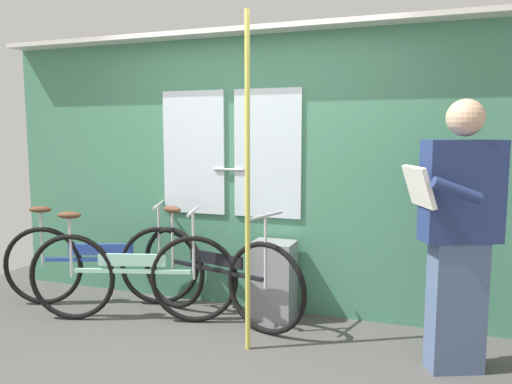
# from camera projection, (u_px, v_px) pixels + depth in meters

# --- Properties ---
(ground_plane) EXTENTS (5.92, 4.16, 0.04)m
(ground_plane) POSITION_uv_depth(u_px,v_px,m) (188.00, 371.00, 3.25)
(ground_plane) COLOR #474442
(train_door_wall) EXTENTS (4.92, 0.28, 2.41)m
(train_door_wall) POSITION_uv_depth(u_px,v_px,m) (252.00, 167.00, 4.29)
(train_door_wall) COLOR #427F60
(train_door_wall) RESTS_ON ground_plane
(bicycle_near_door) EXTENTS (1.67, 0.61, 0.94)m
(bicycle_near_door) POSITION_uv_depth(u_px,v_px,m) (215.00, 274.00, 4.06)
(bicycle_near_door) COLOR black
(bicycle_near_door) RESTS_ON ground_plane
(bicycle_leaning_behind) EXTENTS (1.68, 0.71, 0.93)m
(bicycle_leaning_behind) POSITION_uv_depth(u_px,v_px,m) (100.00, 263.00, 4.43)
(bicycle_leaning_behind) COLOR black
(bicycle_leaning_behind) RESTS_ON ground_plane
(bicycle_by_pole) EXTENTS (1.69, 0.62, 0.94)m
(bicycle_by_pole) POSITION_uv_depth(u_px,v_px,m) (132.00, 275.00, 4.03)
(bicycle_by_pole) COLOR black
(bicycle_by_pole) RESTS_ON ground_plane
(passenger_reading_newspaper) EXTENTS (0.64, 0.59, 1.76)m
(passenger_reading_newspaper) POSITION_uv_depth(u_px,v_px,m) (459.00, 230.00, 3.12)
(passenger_reading_newspaper) COLOR slate
(passenger_reading_newspaper) RESTS_ON ground_plane
(trash_bin_by_wall) EXTENTS (0.35, 0.28, 0.65)m
(trash_bin_by_wall) POSITION_uv_depth(u_px,v_px,m) (273.00, 280.00, 4.11)
(trash_bin_by_wall) COLOR gray
(trash_bin_by_wall) RESTS_ON ground_plane
(handrail_pole) EXTENTS (0.04, 0.04, 2.37)m
(handrail_pole) POSITION_uv_depth(u_px,v_px,m) (247.00, 186.00, 3.41)
(handrail_pole) COLOR #C6C14C
(handrail_pole) RESTS_ON ground_plane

